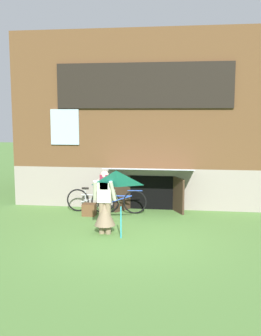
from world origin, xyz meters
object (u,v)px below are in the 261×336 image
object	(u,v)px
bicycle_silver	(93,200)
wooden_crate	(89,210)
person	(105,208)
bicycle_blue	(119,201)
kite	(116,189)

from	to	relation	value
bicycle_silver	wooden_crate	distance (m)	0.47
bicycle_silver	wooden_crate	size ratio (longest dim) A/B	4.31
person	wooden_crate	size ratio (longest dim) A/B	4.17
person	wooden_crate	xyz separation A→B (m)	(-0.81, 1.69, -0.49)
bicycle_blue	bicycle_silver	size ratio (longest dim) A/B	1.02
bicycle_blue	wooden_crate	world-z (taller)	bicycle_blue
bicycle_blue	wooden_crate	size ratio (longest dim) A/B	4.39
bicycle_blue	wooden_crate	bearing A→B (deg)	-160.44
person	wooden_crate	distance (m)	1.94
person	bicycle_silver	size ratio (longest dim) A/B	0.97
person	kite	bearing A→B (deg)	-80.98
person	bicycle_silver	world-z (taller)	person
bicycle_blue	bicycle_silver	world-z (taller)	bicycle_blue
bicycle_blue	wooden_crate	distance (m)	0.91
kite	bicycle_blue	world-z (taller)	kite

